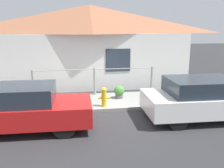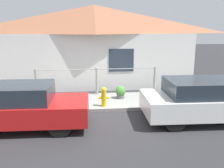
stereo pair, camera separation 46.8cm
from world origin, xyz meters
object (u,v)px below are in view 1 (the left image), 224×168
(fire_hydrant, at_px, (104,96))
(potted_plant_near_hydrant, at_px, (119,92))
(car_left, at_px, (20,108))
(car_right, at_px, (204,98))
(potted_plant_by_fence, at_px, (39,92))

(fire_hydrant, distance_m, potted_plant_near_hydrant, 1.15)
(car_left, height_order, car_right, car_right)
(car_right, xyz_separation_m, potted_plant_near_hydrant, (-2.26, 2.25, -0.28))
(car_left, height_order, potted_plant_by_fence, car_left)
(car_left, xyz_separation_m, potted_plant_by_fence, (0.22, 2.39, -0.17))
(potted_plant_near_hydrant, bearing_deg, potted_plant_by_fence, 177.39)
(car_left, distance_m, fire_hydrant, 2.87)
(car_right, relative_size, potted_plant_by_fence, 5.94)
(car_right, relative_size, fire_hydrant, 5.65)
(fire_hydrant, xyz_separation_m, potted_plant_by_fence, (-2.31, 1.04, 0.00))
(car_right, relative_size, potted_plant_near_hydrant, 7.73)
(car_right, bearing_deg, potted_plant_by_fence, 157.68)
(car_left, bearing_deg, potted_plant_by_fence, 86.40)
(car_right, distance_m, potted_plant_near_hydrant, 3.20)
(potted_plant_near_hydrant, relative_size, potted_plant_by_fence, 0.77)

